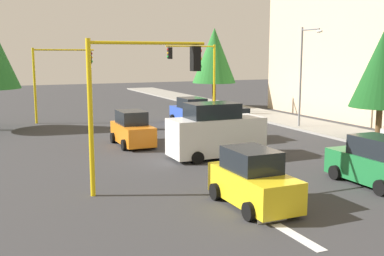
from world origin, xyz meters
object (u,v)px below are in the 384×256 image
Objects in this scene: traffic_signal_far_left at (196,65)px; car_yellow at (253,181)px; car_blue at (191,112)px; pedestrian_crossing at (384,140)px; car_green at (375,163)px; delivery_van_white at (216,132)px; car_black at (230,124)px; traffic_signal_far_right at (59,70)px; tree_roadside_near at (382,69)px; car_orange at (132,130)px; street_lamp_curbside at (304,66)px; tree_roadside_far at (214,56)px; traffic_signal_near_right at (138,85)px.

traffic_signal_far_left is 1.59× the size of car_yellow.
pedestrian_crossing is (14.46, 4.30, 0.01)m from car_blue.
delivery_van_white is at bearing -153.81° from car_green.
car_black is (-4.43, 3.21, -0.39)m from delivery_van_white.
car_black is 6.58m from car_blue.
car_yellow is at bearing -17.51° from car_blue.
traffic_signal_far_right is 3.32× the size of pedestrian_crossing.
tree_roadside_near is 1.71× the size of car_orange.
car_black and car_yellow have the same top height.
traffic_signal_far_left is 14.82m from car_orange.
tree_roadside_near is at bearing 16.55° from traffic_signal_far_left.
pedestrian_crossing is (9.07, -1.83, -3.44)m from street_lamp_curbside.
tree_roadside_far is at bearing 104.75° from traffic_signal_far_right.
car_orange is 2.27× the size of pedestrian_crossing.
car_yellow is (11.81, -5.50, -0.00)m from car_black.
car_black reaches higher than pedestrian_crossing.
car_orange is at bearing -148.53° from delivery_van_white.
car_green is at bearing 26.19° from delivery_van_white.
car_green is at bearing 92.55° from car_yellow.
car_orange is at bearing -39.00° from traffic_signal_far_left.
tree_roadside_near is 3.87× the size of pedestrian_crossing.
street_lamp_curbside is at bearing 18.40° from traffic_signal_far_left.
tree_roadside_far is (-4.00, 15.19, 1.04)m from traffic_signal_far_right.
car_orange is (15.23, -12.85, -4.14)m from tree_roadside_far.
car_green is (23.12, 8.77, -3.10)m from traffic_signal_far_right.
street_lamp_curbside is 1.82× the size of car_orange.
tree_roadside_far is at bearing 144.48° from car_blue.
pedestrian_crossing is (19.46, 1.63, -3.31)m from traffic_signal_far_left.
pedestrian_crossing is at bearing 16.55° from car_blue.
tree_roadside_near is (20.00, 1.00, -0.73)m from tree_roadside_far.
tree_roadside_far is 1.99× the size of car_orange.
car_black is at bearing -178.55° from car_green.
car_green is at bearing -13.33° from tree_roadside_far.
car_green is at bearing -49.61° from pedestrian_crossing.
delivery_van_white is (16.00, 5.27, -2.71)m from traffic_signal_far_right.
car_green is (11.55, 0.29, -0.00)m from car_black.
traffic_signal_far_left is 16.69m from tree_roadside_near.
street_lamp_curbside is 1.76× the size of car_green.
car_blue is at bearing -28.10° from traffic_signal_far_left.
car_black is at bearing 155.01° from car_yellow.
pedestrian_crossing is (3.46, -3.13, -3.39)m from tree_roadside_near.
car_orange is (-4.77, -2.92, -0.39)m from delivery_van_white.
tree_roadside_near is (-4.00, 16.21, 0.25)m from traffic_signal_near_right.
tree_roadside_near is (16.00, 16.19, 0.31)m from traffic_signal_far_right.
car_black is (-8.43, 8.49, -3.15)m from traffic_signal_near_right.
car_orange is 0.97× the size of car_green.
tree_roadside_near reaches higher than traffic_signal_near_right.
traffic_signal_far_left is 10.95m from street_lamp_curbside.
tree_roadside_near reaches higher than car_yellow.
tree_roadside_near reaches higher than car_black.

